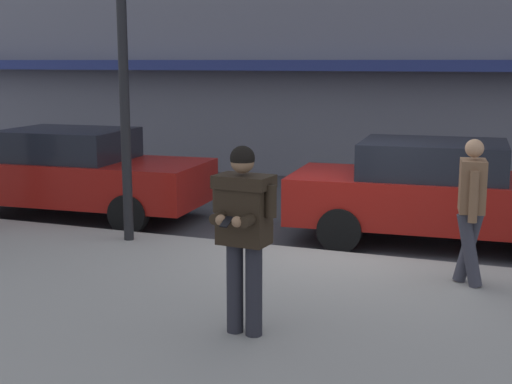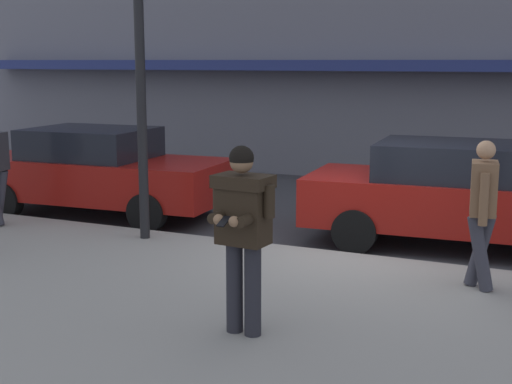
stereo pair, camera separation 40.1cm
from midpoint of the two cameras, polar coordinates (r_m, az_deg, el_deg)
The scene contains 8 objects.
ground_plane at distance 9.99m, azimuth 6.41°, elevation -5.29°, with size 80.00×80.00×0.00m, color #333338.
sidewalk at distance 7.12m, azimuth 8.55°, elevation -11.35°, with size 32.00×5.30×0.14m, color gray.
curb_paint_line at distance 9.85m, azimuth 12.15°, elevation -5.68°, with size 28.00×0.12×0.01m, color silver.
parked_sedan_near at distance 12.79m, azimuth -15.08°, elevation 1.51°, with size 4.60×2.13×1.54m.
parked_sedan_mid at distance 10.81m, azimuth 13.60°, elevation -0.02°, with size 4.61×2.16×1.54m.
man_texting_on_phone at distance 6.59m, azimuth -2.75°, elevation -2.26°, with size 0.65×0.61×1.81m.
pedestrian_dark_coat at distance 8.43m, azimuth 15.57°, elevation -0.83°, with size 0.37×0.60×1.70m.
street_lamp_post at distance 10.27m, azimuth -11.80°, elevation 12.70°, with size 0.36×0.36×4.88m.
Camera 1 is at (2.16, -9.41, 2.70)m, focal length 50.00 mm.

